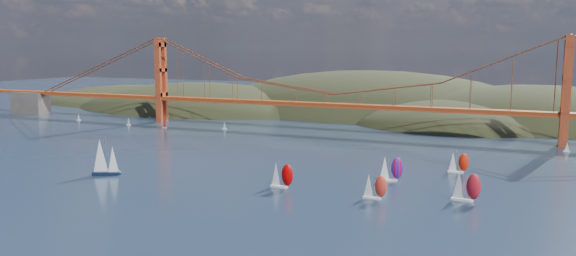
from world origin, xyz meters
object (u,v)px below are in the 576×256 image
Objects in this scene: racer_1 at (374,186)px; sloop_navy at (104,158)px; racer_2 at (466,186)px; racer_0 at (281,175)px; racer_3 at (458,162)px; racer_rwb at (391,169)px.

sloop_navy is at bearing -174.22° from racer_1.
sloop_navy reaches higher than racer_2.
racer_1 is at bearing 0.01° from racer_0.
racer_3 is at bearing 44.77° from racer_0.
racer_0 is 1.08× the size of racer_1.
racer_0 reaches higher than racer_1.
racer_1 is 1.01× the size of racer_3.
racer_1 is 0.89× the size of racer_rwb.
sloop_navy reaches higher than racer_3.
racer_rwb reaches higher than racer_1.
racer_2 is at bearing 19.72° from racer_1.
racer_0 reaches higher than racer_3.
sloop_navy is at bearing 177.26° from racer_rwb.
racer_rwb is (-0.72, 26.22, 0.51)m from racer_1.
racer_rwb reaches higher than racer_3.
sloop_navy is at bearing -161.65° from racer_3.
sloop_navy is 1.71× the size of racer_1.
racer_3 is 32.01m from racer_rwb.
racer_0 is at bearing -163.73° from racer_2.
racer_0 is 1.09× the size of racer_3.
sloop_navy is 104.63m from racer_1.
racer_rwb reaches higher than racer_0.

